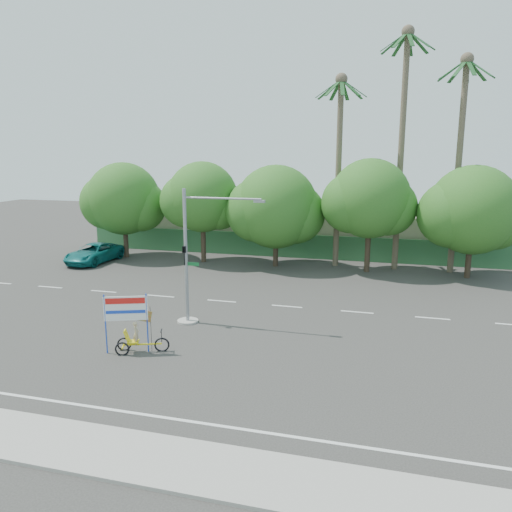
# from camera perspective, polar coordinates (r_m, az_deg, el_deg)

# --- Properties ---
(ground) EXTENTS (120.00, 120.00, 0.00)m
(ground) POSITION_cam_1_polar(r_m,az_deg,el_deg) (22.39, -5.84, -11.33)
(ground) COLOR #33302D
(ground) RESTS_ON ground
(sidewalk_near) EXTENTS (50.00, 2.40, 0.12)m
(sidewalk_near) POSITION_cam_1_polar(r_m,az_deg,el_deg) (16.40, -15.90, -20.80)
(sidewalk_near) COLOR gray
(sidewalk_near) RESTS_ON ground
(fence) EXTENTS (38.00, 0.08, 2.00)m
(fence) POSITION_cam_1_polar(r_m,az_deg,el_deg) (42.09, 4.65, 1.13)
(fence) COLOR #336B3D
(fence) RESTS_ON ground
(building_left) EXTENTS (12.00, 8.00, 4.00)m
(building_left) POSITION_cam_1_polar(r_m,az_deg,el_deg) (48.93, -5.95, 3.80)
(building_left) COLOR #BAB394
(building_left) RESTS_ON ground
(building_right) EXTENTS (14.00, 8.00, 3.60)m
(building_right) POSITION_cam_1_polar(r_m,az_deg,el_deg) (45.71, 15.64, 2.60)
(building_right) COLOR #BAB394
(building_right) RESTS_ON ground
(tree_far_left) EXTENTS (7.14, 6.00, 7.96)m
(tree_far_left) POSITION_cam_1_polar(r_m,az_deg,el_deg) (43.17, -14.93, 6.09)
(tree_far_left) COLOR #473828
(tree_far_left) RESTS_ON ground
(tree_left) EXTENTS (6.66, 5.60, 8.07)m
(tree_left) POSITION_cam_1_polar(r_m,az_deg,el_deg) (40.10, -6.20, 6.43)
(tree_left) COLOR #473828
(tree_left) RESTS_ON ground
(tree_center) EXTENTS (7.62, 6.40, 7.85)m
(tree_center) POSITION_cam_1_polar(r_m,az_deg,el_deg) (38.40, 2.21, 5.36)
(tree_center) COLOR #473828
(tree_center) RESTS_ON ground
(tree_right) EXTENTS (6.90, 5.80, 8.36)m
(tree_right) POSITION_cam_1_polar(r_m,az_deg,el_deg) (37.38, 12.80, 6.09)
(tree_right) COLOR #473828
(tree_right) RESTS_ON ground
(tree_far_right) EXTENTS (7.38, 6.20, 7.94)m
(tree_far_right) POSITION_cam_1_polar(r_m,az_deg,el_deg) (37.79, 23.44, 4.57)
(tree_far_right) COLOR #473828
(tree_far_right) RESTS_ON ground
(palm_tall) EXTENTS (3.73, 3.79, 17.45)m
(palm_tall) POSITION_cam_1_polar(r_m,az_deg,el_deg) (38.71, 16.39, 13.85)
(palm_tall) COLOR #70604C
(palm_tall) RESTS_ON ground
(palm_mid) EXTENTS (3.73, 3.79, 15.45)m
(palm_mid) POSITION_cam_1_polar(r_m,az_deg,el_deg) (38.93, 22.31, 11.87)
(palm_mid) COLOR #70604C
(palm_mid) RESTS_ON ground
(palm_short) EXTENTS (3.73, 3.79, 14.45)m
(palm_short) POSITION_cam_1_polar(r_m,az_deg,el_deg) (38.88, 9.47, 11.79)
(palm_short) COLOR #70604C
(palm_short) RESTS_ON ground
(traffic_signal) EXTENTS (4.72, 1.10, 7.00)m
(traffic_signal) POSITION_cam_1_polar(r_m,az_deg,el_deg) (25.79, -7.37, -1.42)
(traffic_signal) COLOR gray
(traffic_signal) RESTS_ON ground
(trike_billboard) EXTENTS (2.64, 1.23, 2.75)m
(trike_billboard) POSITION_cam_1_polar(r_m,az_deg,el_deg) (22.96, -13.89, -8.07)
(trike_billboard) COLOR black
(trike_billboard) RESTS_ON ground
(pickup_truck) EXTENTS (2.89, 5.64, 1.52)m
(pickup_truck) POSITION_cam_1_polar(r_m,az_deg,el_deg) (42.29, -18.03, 0.31)
(pickup_truck) COLOR #0F6A69
(pickup_truck) RESTS_ON ground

